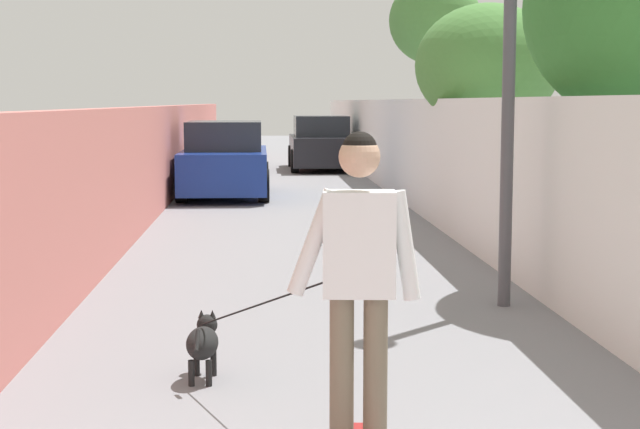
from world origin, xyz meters
TOP-DOWN VIEW (x-y plane):
  - ground_plane at (14.00, 0.00)m, footprint 80.00×80.00m
  - wall_left at (12.00, 2.38)m, footprint 48.00×0.30m
  - fence_right at (12.00, -2.38)m, footprint 48.00×0.30m
  - tree_right_near at (19.00, -3.31)m, footprint 2.00×2.00m
  - tree_right_distant at (13.00, -3.08)m, footprint 2.28×2.28m
  - person_skateboarder at (2.77, -0.04)m, footprint 0.25×0.71m
  - dog at (4.39, 0.88)m, footprint 1.94×1.06m
  - car_near at (17.75, 1.23)m, footprint 3.98×1.80m
  - car_far at (25.66, -1.23)m, footprint 4.09×1.80m

SIDE VIEW (x-z plane):
  - ground_plane at x=14.00m, z-range 0.00..0.00m
  - dog at x=4.39m, z-range -0.25..0.80m
  - car_near at x=17.75m, z-range -0.06..1.48m
  - car_far at x=25.66m, z-range -0.06..1.48m
  - wall_left at x=12.00m, z-range 0.00..1.86m
  - fence_right at x=12.00m, z-range 0.00..1.98m
  - person_skateboarder at x=2.77m, z-range 0.23..1.93m
  - tree_right_distant at x=13.00m, z-range 0.75..4.22m
  - tree_right_near at x=19.00m, z-range 1.33..5.97m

